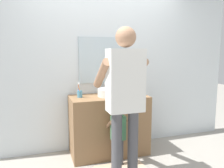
# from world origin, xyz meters

# --- Properties ---
(ground_plane) EXTENTS (14.00, 14.00, 0.00)m
(ground_plane) POSITION_xyz_m (0.00, 0.00, 0.00)
(ground_plane) COLOR #9E998E
(back_wall) EXTENTS (4.40, 0.10, 2.70)m
(back_wall) POSITION_xyz_m (0.00, 0.62, 1.35)
(back_wall) COLOR silver
(back_wall) RESTS_ON ground
(vanity_cabinet) EXTENTS (1.11, 0.54, 0.86)m
(vanity_cabinet) POSITION_xyz_m (0.00, 0.30, 0.43)
(vanity_cabinet) COLOR olive
(vanity_cabinet) RESTS_ON ground
(sink_basin) EXTENTS (0.33, 0.33, 0.11)m
(sink_basin) POSITION_xyz_m (0.00, 0.28, 0.92)
(sink_basin) COLOR silver
(sink_basin) RESTS_ON vanity_cabinet
(faucet) EXTENTS (0.18, 0.14, 0.18)m
(faucet) POSITION_xyz_m (0.00, 0.48, 0.94)
(faucet) COLOR #B7BABF
(faucet) RESTS_ON vanity_cabinet
(toothbrush_cup) EXTENTS (0.07, 0.07, 0.21)m
(toothbrush_cup) POSITION_xyz_m (-0.41, 0.33, 0.92)
(toothbrush_cup) COLOR #4C8EB2
(toothbrush_cup) RESTS_ON vanity_cabinet
(soap_bottle) EXTENTS (0.06, 0.06, 0.17)m
(soap_bottle) POSITION_xyz_m (0.34, 0.32, 0.93)
(soap_bottle) COLOR #66B2D1
(soap_bottle) RESTS_ON vanity_cabinet
(child_toddler) EXTENTS (0.24, 0.24, 0.79)m
(child_toddler) POSITION_xyz_m (0.00, -0.10, 0.47)
(child_toddler) COLOR #47474C
(child_toddler) RESTS_ON ground
(adult_parent) EXTENTS (0.55, 0.58, 1.77)m
(adult_parent) POSITION_xyz_m (-0.02, -0.37, 1.06)
(adult_parent) COLOR #47474C
(adult_parent) RESTS_ON ground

